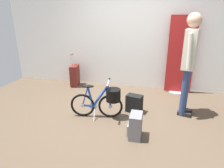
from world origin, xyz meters
name	(u,v)px	position (x,y,z in m)	size (l,w,h in m)	color
ground_plane	(116,118)	(0.00, 0.00, 0.00)	(6.42, 6.42, 0.00)	brown
back_wall	(132,32)	(0.00, 1.78, 1.36)	(6.42, 0.10, 2.73)	white
floor_banner_stand	(180,60)	(1.17, 1.56, 0.80)	(0.60, 0.36, 1.78)	#B7B7BC
folding_bike_foreground	(103,100)	(-0.24, -0.01, 0.34)	(0.95, 0.53, 0.69)	black
visitor_near_wall	(189,59)	(1.20, 0.46, 1.07)	(0.34, 0.52, 1.83)	navy
rolling_suitcase	(75,75)	(-1.41, 1.45, 0.28)	(0.23, 0.38, 0.83)	maroon
backpack_on_floor	(134,103)	(0.29, 0.34, 0.17)	(0.33, 0.28, 0.34)	black
handbag_on_floor	(135,126)	(0.40, -0.50, 0.19)	(0.21, 0.29, 0.40)	slate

